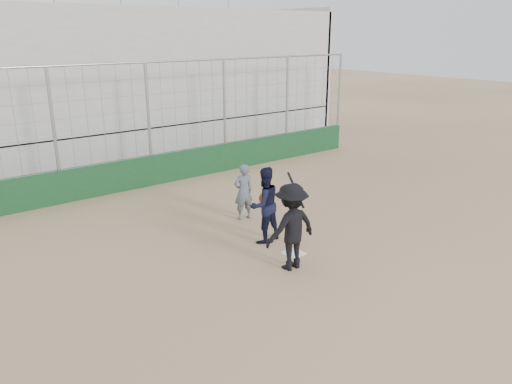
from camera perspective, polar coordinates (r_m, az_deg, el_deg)
ground at (r=11.71m, az=4.29°, el=-7.02°), size 90.00×90.00×0.00m
home_plate at (r=11.70m, az=4.29°, el=-6.97°), size 0.44×0.44×0.02m
backstop at (r=16.91m, az=-11.90°, el=3.96°), size 18.10×0.25×4.04m
bleachers at (r=21.09m, az=-18.49°, el=11.57°), size 20.25×6.70×6.98m
batter_at_plate at (r=10.67m, az=4.03°, el=-3.97°), size 1.27×0.82×2.05m
catcher_crouched at (r=12.09m, az=0.98°, el=-2.91°), size 0.97×0.79×1.26m
umpire at (r=13.53m, az=-1.45°, el=-0.30°), size 0.62×0.45×1.40m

